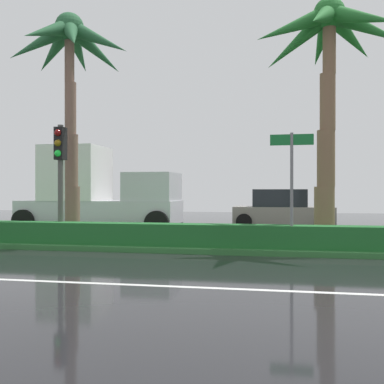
{
  "coord_description": "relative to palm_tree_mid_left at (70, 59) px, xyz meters",
  "views": [
    {
      "loc": [
        -1.1,
        -5.77,
        1.66
      ],
      "look_at": [
        -4.42,
        11.24,
        1.61
      ],
      "focal_mm": 43.32,
      "sensor_mm": 36.0,
      "label": 1
    }
  ],
  "objects": [
    {
      "name": "ground_plane",
      "position": [
        7.7,
        1.14,
        -5.89
      ],
      "size": [
        90.0,
        42.0,
        0.1
      ],
      "primitive_type": "cube",
      "color": "black"
    },
    {
      "name": "near_lane_divider_stripe",
      "position": [
        7.7,
        -5.86,
        -5.84
      ],
      "size": [
        81.0,
        0.14,
        0.01
      ],
      "primitive_type": "cube",
      "color": "white",
      "rests_on": "ground_plane"
    },
    {
      "name": "median_strip",
      "position": [
        7.7,
        0.14,
        -5.76
      ],
      "size": [
        85.5,
        4.0,
        0.15
      ],
      "primitive_type": "cube",
      "color": "#2D6B33",
      "rests_on": "ground_plane"
    },
    {
      "name": "median_hedge",
      "position": [
        7.7,
        -1.26,
        -5.39
      ],
      "size": [
        76.5,
        0.7,
        0.6
      ],
      "color": "#1E6028",
      "rests_on": "median_strip"
    },
    {
      "name": "palm_tree_mid_left",
      "position": [
        0.0,
        0.0,
        0.0
      ],
      "size": [
        3.89,
        4.08,
        7.14
      ],
      "color": "brown",
      "rests_on": "median_strip"
    },
    {
      "name": "palm_tree_centre_left",
      "position": [
        7.92,
        0.18,
        -0.24
      ],
      "size": [
        4.42,
        4.46,
        7.05
      ],
      "color": "brown",
      "rests_on": "median_strip"
    },
    {
      "name": "traffic_signal_median_left",
      "position": [
        0.18,
        -1.01,
        -3.31
      ],
      "size": [
        0.28,
        0.43,
        3.45
      ],
      "color": "#4C4C47",
      "rests_on": "median_strip"
    },
    {
      "name": "street_name_sign",
      "position": [
        6.84,
        -1.46,
        -3.76
      ],
      "size": [
        1.1,
        0.08,
        3.0
      ],
      "color": "slate",
      "rests_on": "median_strip"
    },
    {
      "name": "box_truck_lead",
      "position": [
        -0.72,
        4.04,
        -4.29
      ],
      "size": [
        6.4,
        2.64,
        3.46
      ],
      "color": "silver",
      "rests_on": "ground_plane"
    },
    {
      "name": "car_in_traffic_leading",
      "position": [
        6.6,
        7.04,
        -5.01
      ],
      "size": [
        4.3,
        2.02,
        1.72
      ],
      "color": "gray",
      "rests_on": "ground_plane"
    }
  ]
}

